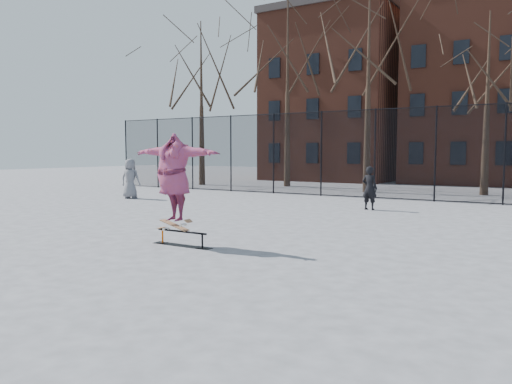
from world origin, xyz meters
The scene contains 9 objects.
ground centered at (0.00, 0.00, 0.00)m, with size 100.00×100.00×0.00m, color #5B5C60.
skate_rail centered at (-1.32, -0.22, 0.13)m, with size 1.55×0.24×0.34m.
skateboard centered at (-1.53, -0.22, 0.39)m, with size 0.81×0.19×0.10m, color brown, non-canonical shape.
skater centered at (-1.53, -0.22, 1.41)m, with size 2.39×0.65×1.95m, color #493484.
bystander_grey centered at (-10.67, 7.25, 0.89)m, with size 0.87×0.57×1.78m, color slate.
bystander_black centered at (-0.11, 8.68, 0.79)m, with size 0.57×0.38×1.57m, color black.
fence centered at (-0.01, 13.00, 2.05)m, with size 34.03×0.07×4.00m.
tree_row centered at (-0.25, 17.15, 7.36)m, with size 33.66×7.46×10.67m.
rowhouses centered at (0.72, 26.00, 6.06)m, with size 29.00×7.00×13.00m.
Camera 1 is at (5.90, -8.64, 2.09)m, focal length 35.00 mm.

